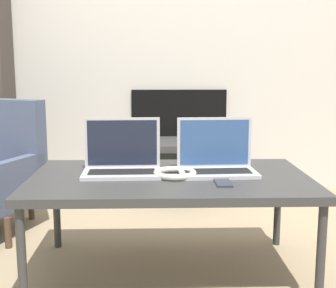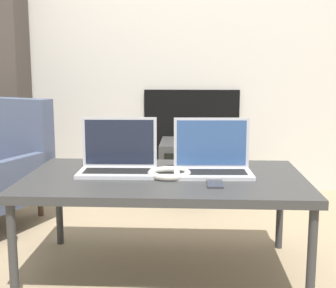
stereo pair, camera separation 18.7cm
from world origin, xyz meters
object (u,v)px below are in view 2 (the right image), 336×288
headphones (169,173)px  phone (215,183)px  tv (191,170)px  laptop_right (212,161)px  laptop_left (118,160)px

headphones → phone: headphones is taller
tv → laptop_right: bearing=-85.4°
laptop_left → tv: 1.28m
laptop_right → headphones: 0.21m
headphones → tv: headphones is taller
phone → headphones: bearing=146.8°
tv → headphones: bearing=-94.4°
phone → laptop_right: bearing=90.8°
laptop_left → headphones: size_ratio=1.82×
laptop_right → phone: bearing=-91.7°
laptop_left → laptop_right: bearing=-1.3°
laptop_right → headphones: size_ratio=1.84×
laptop_right → laptop_left: bearing=177.5°
laptop_left → laptop_right: (0.43, -0.00, 0.00)m
headphones → tv: size_ratio=0.42×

